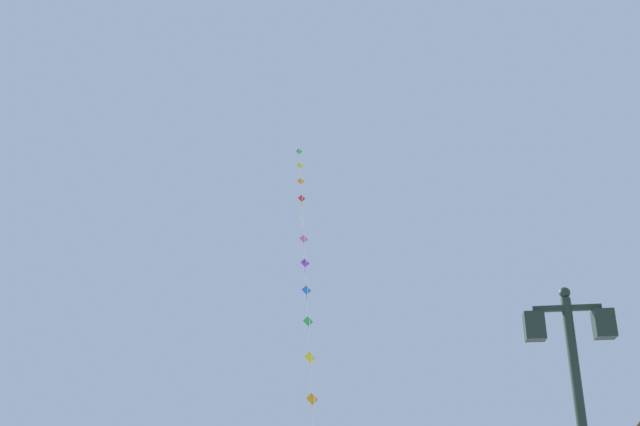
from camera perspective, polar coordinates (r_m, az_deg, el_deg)
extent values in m
sphere|color=#1E2D23|center=(10.97, 19.01, -6.06)|extent=(0.16, 0.16, 0.16)
cube|color=#1E2D23|center=(10.92, 19.16, -7.22)|extent=(0.96, 0.08, 0.08)
cube|color=#1E2D23|center=(10.79, 16.80, -8.70)|extent=(0.28, 0.28, 0.40)
cube|color=beige|center=(10.79, 16.80, -8.70)|extent=(0.19, 0.19, 0.30)
cube|color=#1E2D23|center=(10.96, 21.80, -8.27)|extent=(0.28, 0.28, 0.40)
cube|color=beige|center=(10.96, 21.80, -8.27)|extent=(0.19, 0.19, 0.30)
cylinder|color=silver|center=(23.50, -0.54, -16.45)|extent=(0.35, 1.43, 1.65)
cylinder|color=silver|center=(25.13, -0.73, -13.03)|extent=(0.35, 1.43, 1.65)
cylinder|color=silver|center=(26.84, -0.90, -10.03)|extent=(0.35, 1.43, 1.65)
cylinder|color=silver|center=(28.62, -1.04, -7.40)|extent=(0.35, 1.43, 1.65)
cylinder|color=silver|center=(30.46, -1.16, -5.08)|extent=(0.35, 1.43, 1.65)
cylinder|color=silver|center=(32.33, -1.27, -3.03)|extent=(0.35, 1.43, 1.65)
cylinder|color=silver|center=(34.24, -1.36, -1.21)|extent=(0.35, 1.43, 1.65)
cylinder|color=silver|center=(36.19, -1.45, 0.43)|extent=(0.35, 1.43, 1.65)
cylinder|color=silver|center=(38.16, -1.52, 1.89)|extent=(0.35, 1.43, 1.65)
cylinder|color=silver|center=(40.15, -1.59, 3.21)|extent=(0.35, 1.43, 1.65)
cylinder|color=silver|center=(42.17, -1.65, 4.40)|extent=(0.35, 1.43, 1.65)
cube|color=orange|center=(24.30, -0.64, -14.68)|extent=(0.39, 0.13, 0.40)
cylinder|color=orange|center=(24.27, -0.64, -15.38)|extent=(0.03, 0.06, 0.28)
cube|color=yellow|center=(25.98, -0.82, -11.48)|extent=(0.37, 0.17, 0.40)
cylinder|color=yellow|center=(25.93, -0.82, -12.06)|extent=(0.03, 0.04, 0.22)
cube|color=green|center=(27.73, -0.97, -8.67)|extent=(0.40, 0.10, 0.40)
cylinder|color=green|center=(27.67, -0.97, -9.22)|extent=(0.02, 0.02, 0.23)
cube|color=blue|center=(29.53, -1.10, -6.21)|extent=(0.40, 0.08, 0.40)
cylinder|color=blue|center=(29.46, -1.10, -6.72)|extent=(0.02, 0.02, 0.24)
cube|color=purple|center=(31.39, -1.21, -4.03)|extent=(0.38, 0.16, 0.40)
cylinder|color=purple|center=(31.30, -1.22, -4.56)|extent=(0.03, 0.04, 0.30)
cube|color=pink|center=(33.28, -1.32, -2.09)|extent=(0.39, 0.13, 0.40)
cylinder|color=pink|center=(33.20, -1.32, -2.53)|extent=(0.02, 0.03, 0.22)
cube|color=white|center=(35.21, -1.41, -0.37)|extent=(0.39, 0.13, 0.40)
cylinder|color=white|center=(35.11, -1.41, -0.82)|extent=(0.02, 0.04, 0.28)
cube|color=red|center=(37.17, -1.49, 1.18)|extent=(0.40, 0.07, 0.40)
cylinder|color=red|center=(37.06, -1.49, 0.76)|extent=(0.02, 0.02, 0.28)
cube|color=orange|center=(39.15, -1.56, 2.56)|extent=(0.40, 0.04, 0.40)
cylinder|color=orange|center=(39.04, -1.56, 2.20)|extent=(0.02, 0.04, 0.24)
cube|color=yellow|center=(41.16, -1.62, 3.82)|extent=(0.36, 0.19, 0.40)
cylinder|color=yellow|center=(41.03, -1.63, 3.45)|extent=(0.03, 0.03, 0.28)
cube|color=green|center=(43.18, -1.68, 4.96)|extent=(0.40, 0.06, 0.40)
cylinder|color=green|center=(43.05, -1.69, 4.62)|extent=(0.02, 0.04, 0.26)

